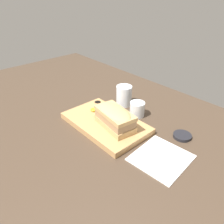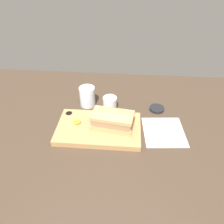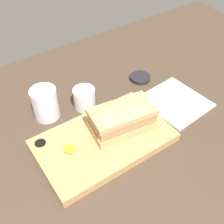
# 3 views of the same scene
# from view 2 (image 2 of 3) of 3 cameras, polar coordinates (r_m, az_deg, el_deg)

# --- Properties ---
(dining_table) EXTENTS (1.90, 1.01, 0.02)m
(dining_table) POSITION_cam_2_polar(r_m,az_deg,el_deg) (0.97, -5.57, -4.63)
(dining_table) COLOR #423326
(dining_table) RESTS_ON ground
(serving_board) EXTENTS (0.35, 0.21, 0.03)m
(serving_board) POSITION_cam_2_polar(r_m,az_deg,el_deg) (0.94, -3.52, -4.29)
(serving_board) COLOR tan
(serving_board) RESTS_ON dining_table
(sandwich) EXTENTS (0.18, 0.11, 0.08)m
(sandwich) POSITION_cam_2_polar(r_m,az_deg,el_deg) (0.89, 0.13, -1.92)
(sandwich) COLOR tan
(sandwich) RESTS_ON serving_board
(mustard_dollop) EXTENTS (0.03, 0.03, 0.01)m
(mustard_dollop) POSITION_cam_2_polar(r_m,az_deg,el_deg) (0.95, -9.09, -2.59)
(mustard_dollop) COLOR gold
(mustard_dollop) RESTS_ON serving_board
(water_glass) EXTENTS (0.08, 0.08, 0.10)m
(water_glass) POSITION_cam_2_polar(r_m,az_deg,el_deg) (1.07, -6.44, 3.80)
(water_glass) COLOR silver
(water_glass) RESTS_ON dining_table
(wine_glass) EXTENTS (0.07, 0.07, 0.07)m
(wine_glass) POSITION_cam_2_polar(r_m,az_deg,el_deg) (1.04, -0.58, 2.13)
(wine_glass) COLOR silver
(wine_glass) RESTS_ON dining_table
(napkin) EXTENTS (0.18, 0.20, 0.00)m
(napkin) POSITION_cam_2_polar(r_m,az_deg,el_deg) (0.96, 13.38, -5.11)
(napkin) COLOR white
(napkin) RESTS_ON dining_table
(condiment_dish) EXTENTS (0.07, 0.07, 0.01)m
(condiment_dish) POSITION_cam_2_polar(r_m,az_deg,el_deg) (1.07, 11.61, 0.86)
(condiment_dish) COLOR black
(condiment_dish) RESTS_ON dining_table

